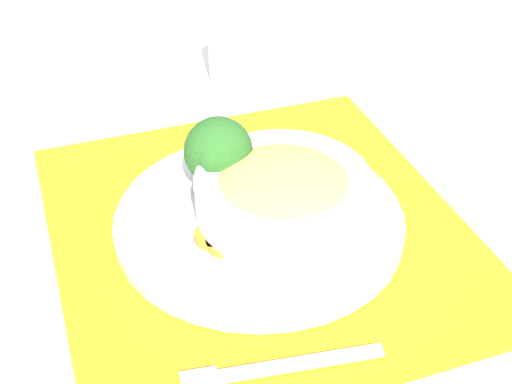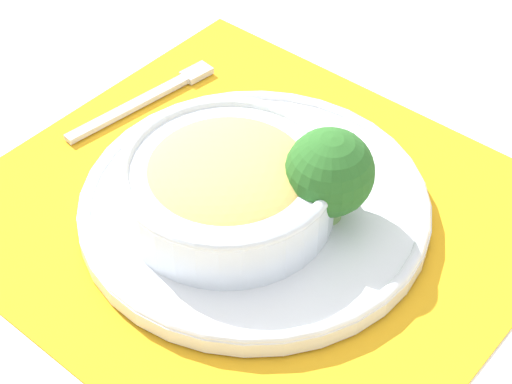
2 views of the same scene
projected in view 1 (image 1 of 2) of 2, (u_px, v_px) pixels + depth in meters
name	position (u px, v px, depth m)	size (l,w,h in m)	color
ground_plane	(259.00, 229.00, 0.79)	(4.00, 4.00, 0.00)	white
placemat	(259.00, 228.00, 0.79)	(0.54, 0.50, 0.00)	orange
plate	(259.00, 218.00, 0.78)	(0.32, 0.32, 0.02)	silver
bowl	(283.00, 192.00, 0.76)	(0.19, 0.19, 0.06)	silver
broccoli_floret	(218.00, 152.00, 0.79)	(0.08, 0.08, 0.09)	#759E51
carrot_slice_near	(216.00, 235.00, 0.74)	(0.05, 0.05, 0.01)	orange
carrot_slice_middle	(228.00, 242.00, 0.74)	(0.05, 0.05, 0.01)	orange
carrot_slice_far	(243.00, 247.00, 0.73)	(0.05, 0.05, 0.01)	orange
carrot_slice_extra	(259.00, 248.00, 0.73)	(0.05, 0.05, 0.01)	orange
water_glass	(233.00, 52.00, 1.04)	(0.07, 0.07, 0.11)	silver
fork	(263.00, 370.00, 0.62)	(0.02, 0.18, 0.01)	#B7B7BC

